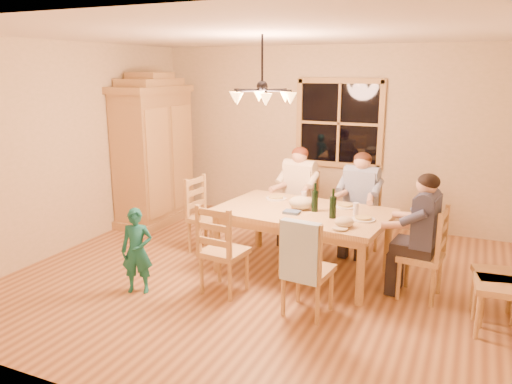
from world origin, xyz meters
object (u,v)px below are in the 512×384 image
at_px(wine_bottle_a, 315,197).
at_px(chair_end_right, 420,270).
at_px(chair_spare_back, 498,302).
at_px(chandelier, 262,95).
at_px(adult_slate_man, 424,221).
at_px(chair_spare_front, 497,291).
at_px(dining_table, 303,218).
at_px(adult_plaid_man, 361,191).
at_px(chair_far_right, 359,231).
at_px(wine_bottle_b, 333,203).
at_px(chair_end_left, 208,229).
at_px(child, 137,251).
at_px(armoire, 154,155).
at_px(chair_near_right, 308,284).
at_px(adult_woman, 299,183).
at_px(chair_far_left, 298,221).
at_px(chair_near_left, 224,265).

bearing_deg(wine_bottle_a, chair_end_right, -6.74).
bearing_deg(chair_spare_back, chandelier, 79.49).
bearing_deg(wine_bottle_a, adult_slate_man, -6.74).
relative_size(adult_slate_man, chair_spare_front, 0.88).
xyz_separation_m(dining_table, adult_plaid_man, (0.47, 0.88, 0.18)).
bearing_deg(chair_spare_back, chair_far_right, 42.72).
relative_size(chair_far_right, wine_bottle_b, 3.00).
bearing_deg(chair_end_left, wine_bottle_a, 90.68).
relative_size(wine_bottle_a, child, 0.36).
bearing_deg(armoire, chair_spare_front, -16.13).
bearing_deg(wine_bottle_b, chair_near_right, -90.62).
bearing_deg(adult_plaid_man, adult_woman, 0.00).
distance_m(chandelier, chair_far_right, 2.32).
relative_size(chair_end_right, chair_spare_back, 1.00).
bearing_deg(adult_slate_man, chair_far_left, 63.43).
height_order(chair_far_left, chair_near_right, same).
bearing_deg(wine_bottle_a, chair_end_left, 174.77).
distance_m(dining_table, adult_plaid_man, 1.01).
bearing_deg(chair_end_left, child, 2.65).
bearing_deg(child, chair_far_left, 42.99).
bearing_deg(chair_spare_back, wine_bottle_a, 67.90).
height_order(adult_woman, child, adult_woman).
relative_size(chandelier, wine_bottle_a, 2.33).
relative_size(chair_near_left, adult_woman, 1.13).
xyz_separation_m(chair_near_left, chair_spare_back, (2.66, 0.25, 0.00)).
height_order(chair_far_left, chair_end_right, same).
bearing_deg(chair_end_right, adult_woman, 63.43).
height_order(dining_table, wine_bottle_a, wine_bottle_a).
height_order(adult_slate_man, wine_bottle_b, adult_slate_man).
bearing_deg(wine_bottle_b, chair_far_right, 86.01).
xyz_separation_m(armoire, dining_table, (2.79, -1.03, -0.39)).
xyz_separation_m(chair_near_left, adult_plaid_man, (1.05, 1.75, 0.54)).
distance_m(chair_far_right, chair_near_right, 1.85).
xyz_separation_m(chair_end_left, child, (-0.08, -1.39, 0.16)).
bearing_deg(adult_woman, armoire, 4.48).
bearing_deg(dining_table, chair_end_left, 174.09).
bearing_deg(adult_slate_man, chair_near_right, 136.74).
height_order(armoire, chair_end_left, armoire).
height_order(chair_end_left, chair_spare_front, same).
distance_m(chair_near_left, wine_bottle_a, 1.29).
bearing_deg(chair_far_right, adult_slate_man, 136.64).
bearing_deg(chair_end_right, child, 117.63).
xyz_separation_m(chair_near_right, chair_end_left, (-1.74, 1.11, 0.00)).
relative_size(chandelier, chair_near_left, 0.78).
xyz_separation_m(chandelier, adult_plaid_man, (0.84, 1.23, -1.24)).
bearing_deg(child, chair_far_right, 26.28).
xyz_separation_m(chandelier, chair_spare_front, (2.45, -0.03, -1.77)).
distance_m(adult_plaid_man, chair_spare_back, 2.27).
bearing_deg(wine_bottle_b, chair_near_left, -144.66).
xyz_separation_m(chandelier, chair_end_left, (-0.98, 0.49, -1.77)).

